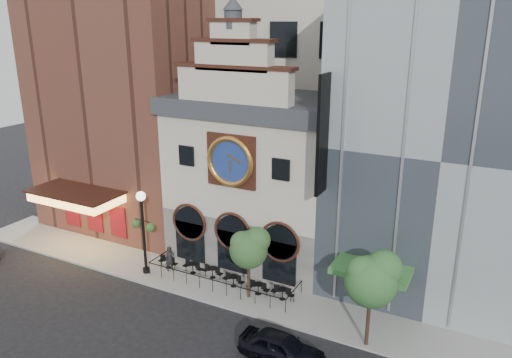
{
  "coord_description": "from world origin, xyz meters",
  "views": [
    {
      "loc": [
        16.03,
        -23.47,
        17.53
      ],
      "look_at": [
        0.75,
        6.0,
        6.8
      ],
      "focal_mm": 35.0,
      "sensor_mm": 36.0,
      "label": 1
    }
  ],
  "objects_px": {
    "bistro_3": "(233,280)",
    "tree_left": "(249,247)",
    "pedestrian": "(170,259)",
    "bistro_4": "(258,288)",
    "bistro_0": "(168,262)",
    "bistro_1": "(193,267)",
    "car_right": "(282,348)",
    "lamppost": "(143,223)",
    "bistro_2": "(212,272)",
    "tree_right": "(373,278)",
    "bistro_5": "(282,293)"
  },
  "relations": [
    {
      "from": "bistro_4",
      "to": "lamppost",
      "type": "relative_size",
      "value": 0.26
    },
    {
      "from": "bistro_3",
      "to": "tree_left",
      "type": "height_order",
      "value": "tree_left"
    },
    {
      "from": "tree_left",
      "to": "bistro_1",
      "type": "bearing_deg",
      "value": 169.56
    },
    {
      "from": "pedestrian",
      "to": "tree_left",
      "type": "relative_size",
      "value": 0.38
    },
    {
      "from": "bistro_3",
      "to": "tree_left",
      "type": "relative_size",
      "value": 0.32
    },
    {
      "from": "tree_left",
      "to": "tree_right",
      "type": "height_order",
      "value": "tree_right"
    },
    {
      "from": "tree_left",
      "to": "bistro_0",
      "type": "bearing_deg",
      "value": 173.95
    },
    {
      "from": "bistro_0",
      "to": "bistro_3",
      "type": "bearing_deg",
      "value": -0.89
    },
    {
      "from": "bistro_3",
      "to": "car_right",
      "type": "relative_size",
      "value": 0.33
    },
    {
      "from": "bistro_0",
      "to": "car_right",
      "type": "height_order",
      "value": "car_right"
    },
    {
      "from": "bistro_4",
      "to": "pedestrian",
      "type": "xyz_separation_m",
      "value": [
        -7.12,
        -0.03,
        0.46
      ]
    },
    {
      "from": "bistro_0",
      "to": "pedestrian",
      "type": "relative_size",
      "value": 0.86
    },
    {
      "from": "bistro_5",
      "to": "bistro_4",
      "type": "bearing_deg",
      "value": -175.23
    },
    {
      "from": "car_right",
      "to": "tree_right",
      "type": "distance_m",
      "value": 6.12
    },
    {
      "from": "bistro_2",
      "to": "bistro_5",
      "type": "height_order",
      "value": "same"
    },
    {
      "from": "bistro_0",
      "to": "bistro_2",
      "type": "distance_m",
      "value": 3.67
    },
    {
      "from": "bistro_4",
      "to": "tree_right",
      "type": "relative_size",
      "value": 0.28
    },
    {
      "from": "bistro_1",
      "to": "bistro_5",
      "type": "height_order",
      "value": "same"
    },
    {
      "from": "car_right",
      "to": "pedestrian",
      "type": "distance_m",
      "value": 12.37
    },
    {
      "from": "bistro_4",
      "to": "car_right",
      "type": "relative_size",
      "value": 0.33
    },
    {
      "from": "bistro_1",
      "to": "lamppost",
      "type": "height_order",
      "value": "lamppost"
    },
    {
      "from": "bistro_4",
      "to": "bistro_2",
      "type": "bearing_deg",
      "value": 173.31
    },
    {
      "from": "bistro_0",
      "to": "bistro_1",
      "type": "relative_size",
      "value": 1.0
    },
    {
      "from": "bistro_2",
      "to": "lamppost",
      "type": "xyz_separation_m",
      "value": [
        -4.65,
        -1.5,
        3.33
      ]
    },
    {
      "from": "bistro_0",
      "to": "lamppost",
      "type": "height_order",
      "value": "lamppost"
    },
    {
      "from": "bistro_1",
      "to": "pedestrian",
      "type": "relative_size",
      "value": 0.86
    },
    {
      "from": "pedestrian",
      "to": "lamppost",
      "type": "distance_m",
      "value": 3.34
    },
    {
      "from": "bistro_1",
      "to": "car_right",
      "type": "distance_m",
      "value": 11.08
    },
    {
      "from": "bistro_4",
      "to": "lamppost",
      "type": "height_order",
      "value": "lamppost"
    },
    {
      "from": "bistro_4",
      "to": "tree_right",
      "type": "distance_m",
      "value": 8.89
    },
    {
      "from": "tree_right",
      "to": "bistro_1",
      "type": "bearing_deg",
      "value": 170.17
    },
    {
      "from": "bistro_1",
      "to": "car_right",
      "type": "xyz_separation_m",
      "value": [
        9.55,
        -5.62,
        0.19
      ]
    },
    {
      "from": "bistro_0",
      "to": "bistro_5",
      "type": "relative_size",
      "value": 1.0
    },
    {
      "from": "bistro_0",
      "to": "pedestrian",
      "type": "bearing_deg",
      "value": -31.51
    },
    {
      "from": "pedestrian",
      "to": "bistro_2",
      "type": "bearing_deg",
      "value": -49.51
    },
    {
      "from": "pedestrian",
      "to": "tree_left",
      "type": "height_order",
      "value": "tree_left"
    },
    {
      "from": "bistro_2",
      "to": "tree_right",
      "type": "bearing_deg",
      "value": -11.49
    },
    {
      "from": "tree_left",
      "to": "lamppost",
      "type": "bearing_deg",
      "value": -176.53
    },
    {
      "from": "bistro_4",
      "to": "lamppost",
      "type": "xyz_separation_m",
      "value": [
        -8.49,
        -1.05,
        3.33
      ]
    },
    {
      "from": "car_right",
      "to": "bistro_2",
      "type": "bearing_deg",
      "value": 55.24
    },
    {
      "from": "bistro_4",
      "to": "tree_left",
      "type": "xyz_separation_m",
      "value": [
        -0.35,
        -0.56,
        3.13
      ]
    },
    {
      "from": "bistro_0",
      "to": "bistro_2",
      "type": "relative_size",
      "value": 1.0
    },
    {
      "from": "bistro_0",
      "to": "bistro_5",
      "type": "height_order",
      "value": "same"
    },
    {
      "from": "bistro_3",
      "to": "car_right",
      "type": "xyz_separation_m",
      "value": [
        6.04,
        -5.35,
        0.19
      ]
    },
    {
      "from": "bistro_2",
      "to": "bistro_4",
      "type": "xyz_separation_m",
      "value": [
        3.84,
        -0.45,
        0.0
      ]
    },
    {
      "from": "car_right",
      "to": "lamppost",
      "type": "relative_size",
      "value": 0.77
    },
    {
      "from": "bistro_0",
      "to": "bistro_3",
      "type": "relative_size",
      "value": 1.0
    },
    {
      "from": "bistro_4",
      "to": "pedestrian",
      "type": "distance_m",
      "value": 7.14
    },
    {
      "from": "bistro_2",
      "to": "tree_right",
      "type": "height_order",
      "value": "tree_right"
    },
    {
      "from": "lamppost",
      "to": "tree_right",
      "type": "distance_m",
      "value": 16.36
    }
  ]
}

